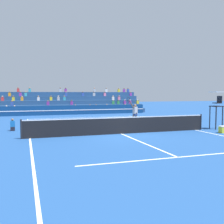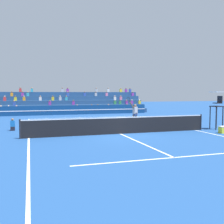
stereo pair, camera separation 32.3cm
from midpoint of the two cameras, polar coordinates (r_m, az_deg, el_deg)
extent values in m
plane|color=navy|center=(16.54, 1.47, -4.77)|extent=(120.00, 120.00, 0.00)
cube|color=white|center=(27.95, -6.88, -1.19)|extent=(11.00, 0.10, 0.01)
cube|color=white|center=(15.57, -18.02, -5.51)|extent=(0.10, 23.80, 0.01)
cube|color=white|center=(19.11, 17.20, -3.75)|extent=(0.10, 23.80, 0.01)
cube|color=white|center=(10.84, 13.29, -9.56)|extent=(8.25, 0.10, 0.01)
cube|color=white|center=(22.64, -4.09, -2.39)|extent=(8.25, 0.10, 0.01)
cube|color=white|center=(16.54, 1.47, -4.76)|extent=(0.10, 12.85, 0.01)
cylinder|color=black|center=(15.50, -19.73, -3.55)|extent=(0.10, 0.10, 1.10)
cylinder|color=black|center=(19.31, 18.32, -2.07)|extent=(0.10, 0.10, 1.10)
cube|color=black|center=(16.47, 1.47, -3.06)|extent=(11.90, 0.02, 1.00)
cube|color=white|center=(16.42, 1.47, -1.22)|extent=(11.90, 0.04, 0.06)
cube|color=navy|center=(32.02, -8.40, 0.43)|extent=(18.00, 0.24, 1.10)
cube|color=white|center=(31.90, -8.36, 0.42)|extent=(18.00, 0.02, 0.10)
cube|color=navy|center=(33.29, -8.78, 0.09)|extent=(19.49, 0.95, 0.55)
cube|color=yellow|center=(34.12, -1.41, 1.06)|extent=(0.32, 0.22, 0.44)
sphere|color=#9E7051|center=(34.10, -1.41, 1.60)|extent=(0.18, 0.18, 0.18)
cube|color=yellow|center=(34.96, 2.62, 1.13)|extent=(0.32, 0.22, 0.44)
sphere|color=#9E7051|center=(34.94, 2.62, 1.65)|extent=(0.18, 0.18, 0.18)
cube|color=yellow|center=(33.53, -5.10, 1.00)|extent=(0.32, 0.22, 0.44)
sphere|color=brown|center=(33.51, -5.10, 1.54)|extent=(0.18, 0.18, 0.18)
cube|color=silver|center=(32.70, -22.24, 0.64)|extent=(0.32, 0.22, 0.44)
sphere|color=beige|center=(32.68, -22.26, 1.20)|extent=(0.18, 0.18, 0.18)
cube|color=black|center=(33.73, -3.75, 1.02)|extent=(0.32, 0.22, 0.44)
sphere|color=brown|center=(33.71, -3.76, 1.56)|extent=(0.18, 0.18, 0.18)
cube|color=red|center=(32.65, -20.72, 0.67)|extent=(0.32, 0.22, 0.44)
sphere|color=tan|center=(32.63, -20.73, 1.23)|extent=(0.18, 0.18, 0.18)
cube|color=purple|center=(33.15, -8.22, 0.94)|extent=(0.32, 0.22, 0.44)
sphere|color=#9E7051|center=(33.13, -8.23, 1.49)|extent=(0.18, 0.18, 0.18)
cube|color=navy|center=(34.21, -9.05, 0.65)|extent=(19.49, 0.95, 1.10)
cube|color=purple|center=(33.65, -14.03, 1.84)|extent=(0.32, 0.22, 0.44)
sphere|color=brown|center=(33.64, -14.04, 2.38)|extent=(0.18, 0.18, 0.18)
cube|color=#338C4C|center=(35.37, 0.00, 2.06)|extent=(0.32, 0.22, 0.44)
sphere|color=tan|center=(35.36, 0.00, 2.58)|extent=(0.18, 0.18, 0.18)
cube|color=#2D4CA5|center=(33.59, -21.20, 1.68)|extent=(0.32, 0.22, 0.44)
sphere|color=#9E7051|center=(33.58, -21.21, 2.23)|extent=(0.18, 0.18, 0.18)
cube|color=purple|center=(35.94, 2.55, 2.09)|extent=(0.32, 0.22, 0.44)
sphere|color=tan|center=(35.93, 2.55, 2.60)|extent=(0.18, 0.18, 0.18)
cube|color=#338C4C|center=(35.60, 1.11, 2.07)|extent=(0.32, 0.22, 0.44)
sphere|color=brown|center=(35.59, 1.11, 2.59)|extent=(0.18, 0.18, 0.18)
cube|color=purple|center=(34.01, -9.05, 1.93)|extent=(0.32, 0.22, 0.44)
sphere|color=brown|center=(34.00, -9.05, 2.47)|extent=(0.18, 0.18, 0.18)
cube|color=purple|center=(36.22, 3.69, 2.10)|extent=(0.32, 0.22, 0.44)
sphere|color=beige|center=(36.21, 3.69, 2.60)|extent=(0.18, 0.18, 0.18)
cube|color=yellow|center=(36.67, 5.35, 2.11)|extent=(0.32, 0.22, 0.44)
sphere|color=beige|center=(36.66, 5.35, 2.61)|extent=(0.18, 0.18, 0.18)
cube|color=navy|center=(35.13, -9.31, 1.19)|extent=(19.49, 0.95, 1.65)
cube|color=silver|center=(34.51, -15.98, 2.77)|extent=(0.32, 0.22, 0.44)
sphere|color=#9E7051|center=(34.51, -15.99, 3.30)|extent=(0.18, 0.18, 0.18)
cube|color=teal|center=(34.81, -10.57, 2.87)|extent=(0.32, 0.22, 0.44)
sphere|color=#9E7051|center=(34.81, -10.58, 3.39)|extent=(0.18, 0.18, 0.18)
cube|color=red|center=(34.59, -22.99, 2.61)|extent=(0.32, 0.22, 0.44)
sphere|color=tan|center=(34.58, -23.00, 3.14)|extent=(0.18, 0.18, 0.18)
cube|color=#B2B2B7|center=(34.71, -11.86, 2.85)|extent=(0.32, 0.22, 0.44)
sphere|color=beige|center=(34.71, -11.87, 3.37)|extent=(0.18, 0.18, 0.18)
cube|color=yellow|center=(34.51, -20.94, 2.66)|extent=(0.32, 0.22, 0.44)
sphere|color=brown|center=(34.51, -20.95, 3.19)|extent=(0.18, 0.18, 0.18)
cube|color=yellow|center=(34.62, -13.41, 2.82)|extent=(0.32, 0.22, 0.44)
sphere|color=brown|center=(34.61, -13.42, 3.35)|extent=(0.18, 0.18, 0.18)
cube|color=silver|center=(36.35, -0.03, 2.98)|extent=(0.32, 0.22, 0.44)
sphere|color=tan|center=(36.34, -0.03, 3.48)|extent=(0.18, 0.18, 0.18)
cube|color=pink|center=(36.63, 1.27, 2.99)|extent=(0.32, 0.22, 0.44)
sphere|color=#9E7051|center=(36.63, 1.27, 3.49)|extent=(0.18, 0.18, 0.18)
cube|color=orange|center=(34.49, -19.25, 2.70)|extent=(0.32, 0.22, 0.44)
sphere|color=tan|center=(34.48, -19.26, 3.23)|extent=(0.18, 0.18, 0.18)
cube|color=navy|center=(36.06, -9.56, 1.69)|extent=(19.49, 0.95, 2.20)
cube|color=#B2B2B7|center=(36.55, -4.20, 3.84)|extent=(0.32, 0.22, 0.44)
sphere|color=brown|center=(36.56, -4.20, 4.34)|extent=(0.18, 0.18, 0.18)
cube|color=purple|center=(38.29, 3.84, 3.85)|extent=(0.32, 0.22, 0.44)
sphere|color=brown|center=(38.29, 3.84, 4.33)|extent=(0.18, 0.18, 0.18)
cube|color=pink|center=(36.97, -1.84, 3.85)|extent=(0.32, 0.22, 0.44)
sphere|color=brown|center=(36.97, -1.84, 4.34)|extent=(0.18, 0.18, 0.18)
cube|color=purple|center=(35.43, -19.57, 3.61)|extent=(0.32, 0.22, 0.44)
sphere|color=brown|center=(35.43, -19.58, 4.13)|extent=(0.18, 0.18, 0.18)
cube|color=#2D4CA5|center=(36.20, -6.62, 3.82)|extent=(0.32, 0.22, 0.44)
sphere|color=brown|center=(36.20, -6.62, 4.33)|extent=(0.18, 0.18, 0.18)
cube|color=#2D4CA5|center=(35.80, -10.25, 3.78)|extent=(0.32, 0.22, 0.44)
sphere|color=#9E7051|center=(35.80, -10.25, 4.29)|extent=(0.18, 0.18, 0.18)
cube|color=orange|center=(35.48, -21.65, 3.56)|extent=(0.32, 0.22, 0.44)
sphere|color=brown|center=(35.48, -21.66, 4.08)|extent=(0.18, 0.18, 0.18)
cube|color=teal|center=(35.43, -18.51, 3.64)|extent=(0.32, 0.22, 0.44)
sphere|color=#9E7051|center=(35.43, -18.52, 4.15)|extent=(0.18, 0.18, 0.18)
cube|color=navy|center=(36.99, -9.79, 2.17)|extent=(19.49, 0.95, 2.75)
cube|color=#2D4CA5|center=(39.16, 3.27, 4.66)|extent=(0.32, 0.22, 0.44)
sphere|color=brown|center=(39.16, 3.27, 5.13)|extent=(0.18, 0.18, 0.18)
cube|color=#B2B2B7|center=(36.66, -11.43, 4.63)|extent=(0.32, 0.22, 0.44)
sphere|color=brown|center=(36.66, -11.44, 5.13)|extent=(0.18, 0.18, 0.18)
cube|color=purple|center=(38.93, 2.40, 4.66)|extent=(0.32, 0.22, 0.44)
sphere|color=brown|center=(38.93, 2.40, 5.14)|extent=(0.18, 0.18, 0.18)
cube|color=#B2B2B7|center=(37.55, -4.10, 4.68)|extent=(0.32, 0.22, 0.44)
sphere|color=#9E7051|center=(37.56, -4.11, 5.17)|extent=(0.18, 0.18, 0.18)
cube|color=yellow|center=(38.64, 1.24, 4.67)|extent=(0.32, 0.22, 0.44)
sphere|color=#9E7051|center=(38.65, 1.24, 5.15)|extent=(0.18, 0.18, 0.18)
cube|color=teal|center=(36.38, -17.72, 4.52)|extent=(0.32, 0.22, 0.44)
sphere|color=#9E7051|center=(36.39, -17.73, 5.03)|extent=(0.18, 0.18, 0.18)
cube|color=red|center=(36.39, -20.00, 4.47)|extent=(0.32, 0.22, 0.44)
sphere|color=brown|center=(36.40, -20.01, 4.98)|extent=(0.18, 0.18, 0.18)
cube|color=purple|center=(36.75, -10.31, 4.64)|extent=(0.32, 0.22, 0.44)
sphere|color=brown|center=(36.76, -10.31, 5.14)|extent=(0.18, 0.18, 0.18)
cube|color=silver|center=(38.03, -1.51, 4.68)|extent=(0.32, 0.22, 0.44)
sphere|color=brown|center=(38.04, -1.51, 5.16)|extent=(0.18, 0.18, 0.18)
cylinder|color=black|center=(19.66, 21.24, -1.30)|extent=(0.07, 0.07, 1.60)
cylinder|color=black|center=(20.15, 20.08, -1.15)|extent=(0.07, 0.07, 1.60)
cylinder|color=black|center=(20.02, 22.48, -1.24)|extent=(0.07, 0.07, 1.60)
cylinder|color=black|center=(20.51, 21.31, -1.09)|extent=(0.07, 0.07, 1.60)
cube|color=black|center=(20.03, 21.34, 1.17)|extent=(0.68, 0.76, 0.06)
cube|color=black|center=(20.06, 21.48, 1.83)|extent=(0.44, 0.48, 0.06)
cube|color=black|center=(20.18, 21.94, 2.54)|extent=(0.06, 0.48, 0.52)
cube|color=white|center=(20.01, 21.41, 4.09)|extent=(0.76, 0.84, 0.04)
cube|color=black|center=(19.21, -21.25, -3.64)|extent=(0.28, 0.36, 0.12)
cube|color=black|center=(19.19, -21.26, -3.29)|extent=(0.28, 0.24, 0.18)
cube|color=#1966B2|center=(19.16, -21.28, -2.43)|extent=(0.30, 0.18, 0.40)
sphere|color=brown|center=(19.13, -21.31, -1.56)|extent=(0.17, 0.17, 0.17)
cylinder|color=brown|center=(20.44, 4.81, -1.83)|extent=(0.14, 0.14, 0.90)
cylinder|color=brown|center=(20.33, 4.24, -1.86)|extent=(0.14, 0.14, 0.90)
cube|color=navy|center=(20.34, 4.59, -0.47)|extent=(0.38, 0.32, 0.20)
cube|color=#B2B2B7|center=(20.31, 4.60, 0.37)|extent=(0.41, 0.34, 0.56)
sphere|color=brown|center=(20.30, 4.60, 1.38)|extent=(0.22, 0.22, 0.22)
cube|color=white|center=(20.46, 4.89, -2.97)|extent=(0.22, 0.29, 0.09)
cube|color=white|center=(20.35, 4.32, -3.00)|extent=(0.22, 0.29, 0.09)
cylinder|color=brown|center=(20.50, 5.03, 0.23)|extent=(0.09, 0.09, 0.56)
cylinder|color=brown|center=(19.98, 3.83, 1.59)|extent=(0.45, 0.29, 0.51)
cylinder|color=black|center=(19.77, 3.33, 2.44)|extent=(0.17, 0.10, 0.19)
torus|color=black|center=(19.68, 3.11, 2.83)|extent=(0.40, 0.22, 0.43)
sphere|color=#C6DB33|center=(23.19, -12.21, -2.25)|extent=(0.07, 0.07, 0.07)
cube|color=yellow|center=(18.31, 22.60, -3.60)|extent=(0.48, 0.36, 0.40)
cube|color=white|center=(18.29, 22.62, -2.90)|extent=(0.50, 0.38, 0.05)
camera|label=1|loc=(0.16, -90.45, -0.03)|focal=42.00mm
camera|label=2|loc=(0.16, 89.55, 0.03)|focal=42.00mm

